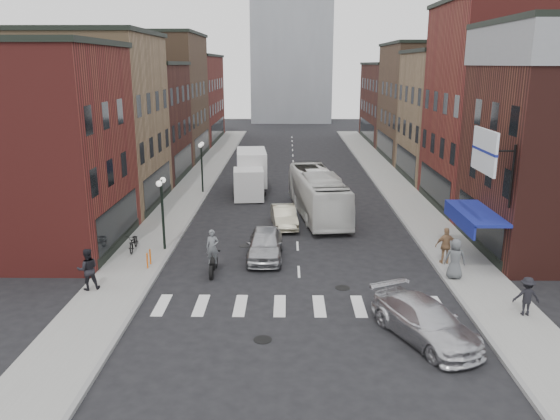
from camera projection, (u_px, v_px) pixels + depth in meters
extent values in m
plane|color=black|center=(299.00, 279.00, 26.37)|extent=(160.00, 160.00, 0.00)
cube|color=gray|center=(197.00, 182.00, 47.71)|extent=(3.00, 74.00, 0.15)
cube|color=gray|center=(392.00, 183.00, 47.48)|extent=(3.00, 74.00, 0.15)
cube|color=gray|center=(214.00, 183.00, 47.71)|extent=(0.20, 74.00, 0.16)
cube|color=gray|center=(374.00, 184.00, 47.52)|extent=(0.20, 74.00, 0.16)
cube|color=silver|center=(301.00, 306.00, 23.47)|extent=(12.00, 2.20, 0.01)
cube|color=maroon|center=(22.00, 151.00, 29.50)|extent=(10.00, 9.00, 11.00)
cube|color=black|center=(119.00, 221.00, 30.44)|extent=(0.08, 7.20, 2.20)
cube|color=black|center=(8.00, 42.00, 28.03)|extent=(10.30, 9.20, 0.30)
cube|color=#896C4B|center=(84.00, 124.00, 38.54)|extent=(10.00, 10.00, 12.00)
cube|color=black|center=(158.00, 185.00, 39.61)|extent=(0.08, 8.00, 2.20)
cube|color=black|center=(76.00, 32.00, 36.95)|extent=(10.30, 10.20, 0.30)
cube|color=#401B17|center=(126.00, 123.00, 48.46)|extent=(10.00, 10.00, 10.00)
cube|color=black|center=(183.00, 161.00, 49.27)|extent=(0.08, 8.00, 2.20)
cube|color=black|center=(121.00, 63.00, 47.13)|extent=(10.30, 10.20, 0.30)
cube|color=brown|center=(154.00, 98.00, 58.70)|extent=(10.00, 12.00, 13.00)
cube|color=black|center=(202.00, 144.00, 59.90)|extent=(0.08, 9.60, 2.20)
cube|color=black|center=(150.00, 34.00, 56.97)|extent=(10.30, 12.20, 0.30)
cube|color=maroon|center=(180.00, 100.00, 72.48)|extent=(10.00, 16.00, 11.00)
cube|color=black|center=(218.00, 129.00, 73.42)|extent=(0.08, 12.80, 2.20)
cube|color=black|center=(178.00, 56.00, 71.01)|extent=(10.30, 16.20, 0.30)
cube|color=black|center=(479.00, 222.00, 30.16)|extent=(0.08, 7.20, 2.20)
cube|color=maroon|center=(512.00, 110.00, 37.87)|extent=(10.00, 10.00, 14.00)
cube|color=black|center=(434.00, 185.00, 39.34)|extent=(0.08, 8.00, 2.20)
cube|color=black|center=(524.00, 0.00, 36.02)|extent=(10.30, 10.20, 0.30)
cube|color=#896C4B|center=(465.00, 118.00, 47.92)|extent=(10.00, 10.00, 11.00)
cube|color=black|center=(406.00, 162.00, 48.99)|extent=(0.08, 8.00, 2.20)
cube|color=black|center=(471.00, 51.00, 46.45)|extent=(10.30, 10.20, 0.30)
cube|color=brown|center=(433.00, 103.00, 58.41)|extent=(10.00, 12.00, 12.00)
cube|color=black|center=(385.00, 144.00, 59.62)|extent=(0.08, 9.60, 2.20)
cube|color=black|center=(437.00, 43.00, 56.82)|extent=(10.30, 12.20, 0.30)
cube|color=#401B17|center=(405.00, 104.00, 72.19)|extent=(10.00, 16.00, 10.00)
cube|color=black|center=(367.00, 129.00, 73.14)|extent=(0.08, 12.80, 2.20)
cube|color=black|center=(408.00, 63.00, 70.86)|extent=(10.30, 16.20, 0.30)
cube|color=navy|center=(476.00, 213.00, 27.96)|extent=(1.80, 5.00, 0.15)
cube|color=navy|center=(459.00, 219.00, 28.06)|extent=(0.10, 5.00, 0.70)
cylinder|color=black|center=(512.00, 177.00, 25.42)|extent=(0.12, 0.12, 3.00)
cylinder|color=black|center=(500.00, 151.00, 25.12)|extent=(1.40, 0.08, 0.08)
cube|color=silver|center=(484.00, 151.00, 25.13)|extent=(0.12, 3.00, 2.00)
cylinder|color=black|center=(163.00, 217.00, 29.82)|extent=(0.14, 0.14, 4.00)
cylinder|color=black|center=(161.00, 181.00, 29.30)|extent=(0.06, 0.90, 0.06)
sphere|color=white|center=(159.00, 184.00, 28.88)|extent=(0.32, 0.32, 0.32)
sphere|color=white|center=(163.00, 180.00, 29.75)|extent=(0.32, 0.32, 0.32)
cylinder|color=black|center=(202.00, 169.00, 43.34)|extent=(0.14, 0.14, 4.00)
cylinder|color=black|center=(201.00, 144.00, 42.82)|extent=(0.06, 0.90, 0.06)
sphere|color=white|center=(200.00, 145.00, 42.40)|extent=(0.32, 0.32, 0.32)
sphere|color=white|center=(202.00, 144.00, 43.27)|extent=(0.32, 0.32, 0.32)
cylinder|color=#D8590C|center=(147.00, 261.00, 27.30)|extent=(0.08, 0.08, 0.80)
cylinder|color=#D8590C|center=(150.00, 257.00, 27.88)|extent=(0.08, 0.08, 0.80)
cube|color=silver|center=(249.00, 184.00, 41.31)|extent=(2.44, 2.60, 2.32)
cube|color=black|center=(249.00, 181.00, 41.25)|extent=(2.37, 1.50, 1.02)
cube|color=silver|center=(252.00, 167.00, 44.54)|extent=(2.74, 5.02, 2.69)
cube|color=navy|center=(252.00, 167.00, 44.54)|extent=(2.51, 2.06, 1.11)
cube|color=black|center=(252.00, 186.00, 44.76)|extent=(2.57, 6.19, 0.32)
cylinder|color=black|center=(235.00, 195.00, 41.72)|extent=(0.26, 0.84, 0.84)
cylinder|color=black|center=(263.00, 195.00, 41.69)|extent=(0.26, 0.84, 0.84)
cylinder|color=black|center=(239.00, 186.00, 44.77)|extent=(0.26, 0.84, 0.84)
cylinder|color=black|center=(265.00, 186.00, 44.74)|extent=(0.26, 0.84, 0.84)
cylinder|color=black|center=(241.00, 181.00, 46.56)|extent=(0.26, 0.84, 0.84)
cylinder|color=black|center=(266.00, 181.00, 46.53)|extent=(0.26, 0.84, 0.84)
cylinder|color=black|center=(215.00, 261.00, 27.79)|extent=(0.15, 0.69, 0.69)
cylinder|color=black|center=(211.00, 273.00, 26.28)|extent=(0.15, 0.69, 0.69)
cube|color=black|center=(213.00, 263.00, 26.98)|extent=(0.31, 1.26, 0.36)
cube|color=black|center=(215.00, 251.00, 27.42)|extent=(0.57, 0.09, 0.06)
imported|color=slate|center=(212.00, 247.00, 26.65)|extent=(0.64, 0.44, 1.72)
imported|color=silver|center=(318.00, 194.00, 37.24)|extent=(3.93, 11.07, 3.02)
imported|color=#ACADB1|center=(265.00, 244.00, 29.09)|extent=(1.89, 4.64, 1.58)
imported|color=beige|center=(284.00, 217.00, 34.74)|extent=(1.89, 4.23, 1.35)
imported|color=silver|center=(425.00, 321.00, 20.47)|extent=(4.02, 5.48, 1.48)
imported|color=black|center=(134.00, 242.00, 29.90)|extent=(0.79, 1.90, 0.98)
imported|color=black|center=(88.00, 269.00, 24.61)|extent=(1.08, 0.86, 1.94)
imported|color=black|center=(527.00, 296.00, 22.13)|extent=(1.09, 0.60, 1.63)
imported|color=#97704D|center=(446.00, 246.00, 27.86)|extent=(1.14, 0.62, 1.90)
imported|color=#515458|center=(455.00, 259.00, 25.89)|extent=(1.07, 0.80, 1.96)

